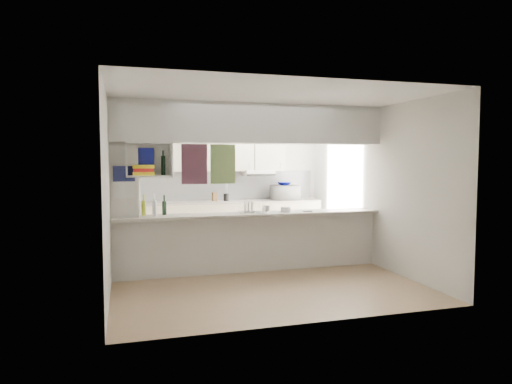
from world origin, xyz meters
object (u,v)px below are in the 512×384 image
object	(u,v)px
bowl	(284,184)
wine_bottles	(149,208)
microwave	(285,193)
dish_rack	(251,207)

from	to	relation	value
bowl	wine_bottles	size ratio (longest dim) A/B	0.53
microwave	wine_bottles	distance (m)	3.49
wine_bottles	microwave	bearing A→B (deg)	34.89
dish_rack	wine_bottles	world-z (taller)	wine_bottles
microwave	dish_rack	world-z (taller)	microwave
microwave	dish_rack	size ratio (longest dim) A/B	1.26
bowl	microwave	bearing A→B (deg)	-16.15
microwave	bowl	xyz separation A→B (m)	(-0.02, 0.01, 0.18)
bowl	wine_bottles	bearing A→B (deg)	-144.80
microwave	dish_rack	bearing A→B (deg)	57.70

